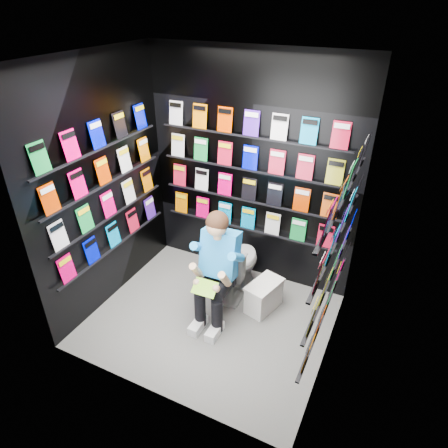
% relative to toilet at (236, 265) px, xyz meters
% --- Properties ---
extents(floor, '(2.40, 2.40, 0.00)m').
position_rel_toilet_xyz_m(floor, '(-0.04, -0.55, -0.37)').
color(floor, slate).
rests_on(floor, ground).
extents(ceiling, '(2.40, 2.40, 0.00)m').
position_rel_toilet_xyz_m(ceiling, '(-0.04, -0.55, 2.23)').
color(ceiling, white).
rests_on(ceiling, floor).
extents(wall_back, '(2.40, 0.04, 2.60)m').
position_rel_toilet_xyz_m(wall_back, '(-0.04, 0.45, 0.93)').
color(wall_back, black).
rests_on(wall_back, floor).
extents(wall_front, '(2.40, 0.04, 2.60)m').
position_rel_toilet_xyz_m(wall_front, '(-0.04, -1.55, 0.93)').
color(wall_front, black).
rests_on(wall_front, floor).
extents(wall_left, '(0.04, 2.00, 2.60)m').
position_rel_toilet_xyz_m(wall_left, '(-1.24, -0.55, 0.93)').
color(wall_left, black).
rests_on(wall_left, floor).
extents(wall_right, '(0.04, 2.00, 2.60)m').
position_rel_toilet_xyz_m(wall_right, '(1.16, -0.55, 0.93)').
color(wall_right, black).
rests_on(wall_right, floor).
extents(comics_back, '(2.10, 0.06, 1.37)m').
position_rel_toilet_xyz_m(comics_back, '(-0.04, 0.42, 0.94)').
color(comics_back, '#E5005E').
rests_on(comics_back, wall_back).
extents(comics_left, '(0.06, 1.70, 1.37)m').
position_rel_toilet_xyz_m(comics_left, '(-1.21, -0.55, 0.94)').
color(comics_left, '#E5005E').
rests_on(comics_left, wall_left).
extents(comics_right, '(0.06, 1.70, 1.37)m').
position_rel_toilet_xyz_m(comics_right, '(1.13, -0.55, 0.94)').
color(comics_right, '#E5005E').
rests_on(comics_right, wall_right).
extents(toilet, '(0.45, 0.76, 0.73)m').
position_rel_toilet_xyz_m(toilet, '(0.00, 0.00, 0.00)').
color(toilet, white).
rests_on(toilet, floor).
extents(longbox, '(0.33, 0.46, 0.31)m').
position_rel_toilet_xyz_m(longbox, '(0.39, -0.14, -0.21)').
color(longbox, white).
rests_on(longbox, floor).
extents(longbox_lid, '(0.35, 0.48, 0.03)m').
position_rel_toilet_xyz_m(longbox_lid, '(0.39, -0.14, -0.04)').
color(longbox_lid, white).
rests_on(longbox_lid, longbox).
extents(reader, '(0.53, 0.75, 1.35)m').
position_rel_toilet_xyz_m(reader, '(0.00, -0.38, 0.39)').
color(reader, '#086BC1').
rests_on(reader, toilet).
extents(held_comic, '(0.24, 0.15, 0.10)m').
position_rel_toilet_xyz_m(held_comic, '(-0.00, -0.73, 0.21)').
color(held_comic, green).
rests_on(held_comic, reader).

